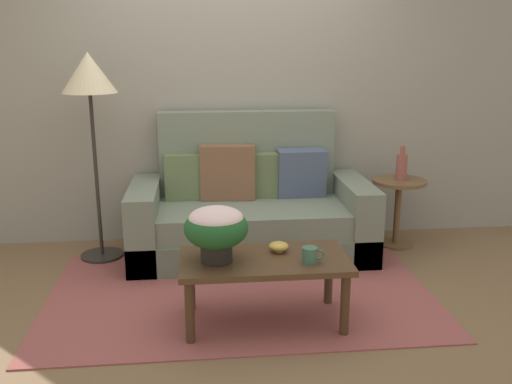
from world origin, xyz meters
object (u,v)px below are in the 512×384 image
potted_plant (216,228)px  table_vase (402,166)px  coffee_table (264,267)px  coffee_mug (310,255)px  snack_bowl (279,246)px  side_table (398,200)px  couch (250,212)px  floor_lamp (90,87)px

potted_plant → table_vase: 2.06m
coffee_table → coffee_mug: bearing=-21.8°
snack_bowl → table_vase: bearing=43.8°
side_table → snack_bowl: side_table is taller
side_table → table_vase: 0.30m
couch → snack_bowl: (0.07, -1.15, 0.12)m
coffee_table → snack_bowl: snack_bowl is taller
coffee_mug → snack_bowl: size_ratio=1.10×
couch → floor_lamp: bearing=-179.6°
couch → coffee_mug: size_ratio=14.08×
potted_plant → snack_bowl: 0.45m
coffee_mug → potted_plant: bearing=171.4°
potted_plant → snack_bowl: size_ratio=3.07×
potted_plant → coffee_mug: (0.56, -0.08, -0.17)m
coffee_table → floor_lamp: 2.00m
couch → table_vase: size_ratio=6.71×
side_table → potted_plant: potted_plant is taller
potted_plant → coffee_mug: 0.59m
potted_plant → floor_lamp: bearing=125.7°
side_table → potted_plant: (-1.60, -1.29, 0.24)m
side_table → potted_plant: size_ratio=1.53×
side_table → floor_lamp: 2.69m
snack_bowl → table_vase: table_vase is taller
potted_plant → table_vase: size_ratio=1.33×
table_vase → coffee_table: bearing=-136.2°
couch → potted_plant: (-0.32, -1.27, 0.30)m
couch → coffee_table: bearing=-91.4°
coffee_table → couch: bearing=88.6°
coffee_table → potted_plant: (-0.29, -0.02, 0.28)m
floor_lamp → snack_bowl: size_ratio=13.13×
couch → floor_lamp: size_ratio=1.18×
coffee_table → floor_lamp: floor_lamp is taller
floor_lamp → coffee_table: bearing=-45.9°
table_vase → couch: bearing=-179.3°
coffee_mug → table_vase: size_ratio=0.48×
couch → side_table: size_ratio=3.31×
floor_lamp → couch: bearing=0.4°
side_table → table_vase: bearing=-39.8°
floor_lamp → table_vase: bearing=0.6°
potted_plant → couch: bearing=75.7°
couch → coffee_table: couch is taller
couch → table_vase: bearing=0.7°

